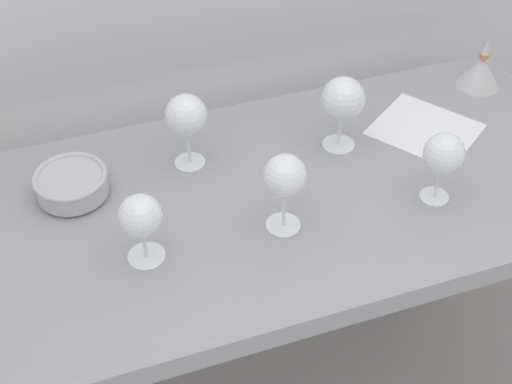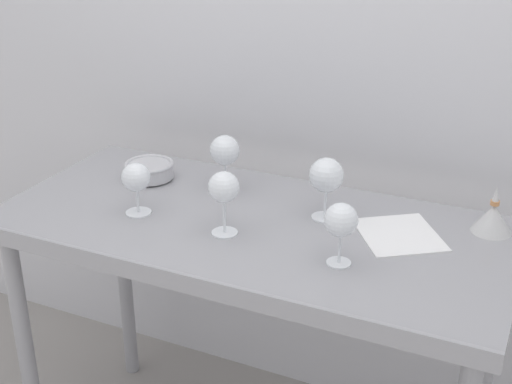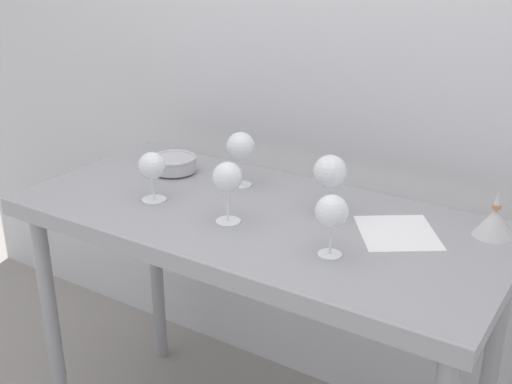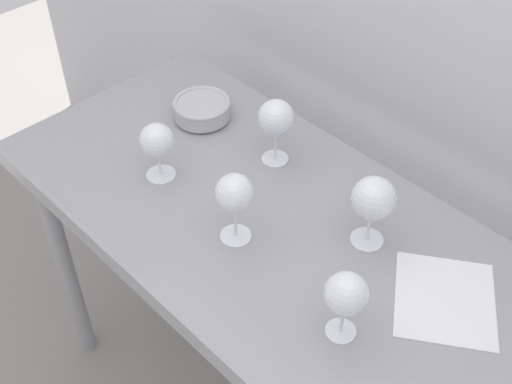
{
  "view_description": "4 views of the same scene",
  "coord_description": "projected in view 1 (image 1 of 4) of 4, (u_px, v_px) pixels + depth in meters",
  "views": [
    {
      "loc": [
        -0.41,
        -1.02,
        1.9
      ],
      "look_at": [
        -0.07,
        -0.03,
        0.94
      ],
      "focal_mm": 49.78,
      "sensor_mm": 36.0,
      "label": 1
    },
    {
      "loc": [
        0.73,
        -1.56,
        1.76
      ],
      "look_at": [
        -0.0,
        0.03,
        0.97
      ],
      "focal_mm": 49.52,
      "sensor_mm": 36.0,
      "label": 2
    },
    {
      "loc": [
        0.9,
        -1.42,
        1.65
      ],
      "look_at": [
        -0.01,
        0.01,
        0.96
      ],
      "focal_mm": 45.45,
      "sensor_mm": 36.0,
      "label": 3
    },
    {
      "loc": [
        0.71,
        -0.76,
        1.97
      ],
      "look_at": [
        -0.05,
        -0.03,
        0.98
      ],
      "focal_mm": 46.52,
      "sensor_mm": 36.0,
      "label": 4
    }
  ],
  "objects": [
    {
      "name": "steel_counter",
      "position": [
        281.0,
        227.0,
        1.55
      ],
      "size": [
        1.4,
        0.65,
        0.9
      ],
      "color": "#939398",
      "rests_on": "ground_plane"
    },
    {
      "name": "wine_glass_near_right",
      "position": [
        444.0,
        155.0,
        1.38
      ],
      "size": [
        0.08,
        0.08,
        0.16
      ],
      "color": "white",
      "rests_on": "steel_counter"
    },
    {
      "name": "wine_glass_far_right",
      "position": [
        343.0,
        100.0,
        1.51
      ],
      "size": [
        0.09,
        0.09,
        0.17
      ],
      "color": "white",
      "rests_on": "steel_counter"
    },
    {
      "name": "wine_glass_near_center",
      "position": [
        285.0,
        178.0,
        1.31
      ],
      "size": [
        0.08,
        0.08,
        0.17
      ],
      "color": "white",
      "rests_on": "steel_counter"
    },
    {
      "name": "wine_glass_far_left",
      "position": [
        186.0,
        117.0,
        1.46
      ],
      "size": [
        0.09,
        0.09,
        0.17
      ],
      "color": "white",
      "rests_on": "steel_counter"
    },
    {
      "name": "wine_glass_near_left",
      "position": [
        141.0,
        218.0,
        1.27
      ],
      "size": [
        0.08,
        0.08,
        0.15
      ],
      "color": "white",
      "rests_on": "steel_counter"
    },
    {
      "name": "tasting_sheet_upper",
      "position": [
        425.0,
        129.0,
        1.63
      ],
      "size": [
        0.29,
        0.29,
        0.0
      ],
      "primitive_type": "cube",
      "rotation": [
        0.0,
        0.0,
        0.61
      ],
      "color": "white",
      "rests_on": "steel_counter"
    },
    {
      "name": "tasting_bowl",
      "position": [
        71.0,
        183.0,
        1.45
      ],
      "size": [
        0.15,
        0.15,
        0.06
      ],
      "color": "#4C4C4C",
      "rests_on": "steel_counter"
    },
    {
      "name": "decanter_funnel",
      "position": [
        481.0,
        71.0,
        1.74
      ],
      "size": [
        0.11,
        0.11,
        0.13
      ],
      "color": "silver",
      "rests_on": "steel_counter"
    }
  ]
}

